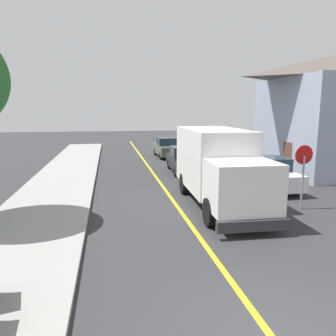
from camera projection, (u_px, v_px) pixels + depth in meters
sidewalk_curb at (10, 262)px, 8.45m from camera, size 3.60×60.00×0.15m
centre_line_yellow at (170, 196)px, 15.23m from camera, size 0.16×56.00×0.01m
box_truck at (218, 164)px, 13.66m from camera, size 2.64×7.26×3.20m
parked_car_near at (184, 160)px, 21.07m from camera, size 1.97×4.47×1.67m
parked_car_mid at (167, 148)px, 28.06m from camera, size 1.88×4.43×1.67m
parked_van_across at (267, 174)px, 16.55m from camera, size 1.85×4.42×1.67m
stop_sign at (303, 164)px, 12.95m from camera, size 0.80×0.10×2.65m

